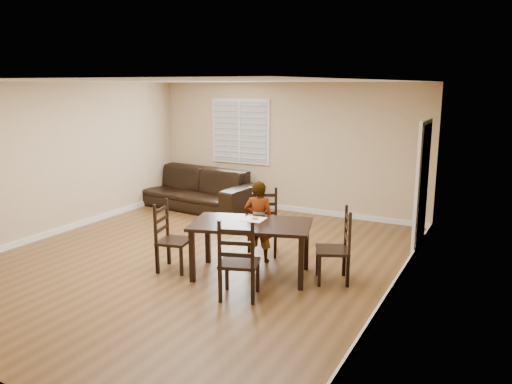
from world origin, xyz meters
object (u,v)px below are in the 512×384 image
at_px(chair_far, 237,265).
at_px(chair_left, 167,239).
at_px(dining_table, 251,229).
at_px(donut, 255,218).
at_px(chair_right, 342,249).
at_px(sofa, 194,188).
at_px(child, 259,222).
at_px(chair_near, 263,223).

relative_size(chair_far, chair_left, 1.04).
height_order(dining_table, chair_far, chair_far).
relative_size(chair_left, donut, 10.28).
height_order(chair_right, sofa, chair_right).
bearing_deg(sofa, chair_left, -54.88).
bearing_deg(child, dining_table, 94.41).
bearing_deg(chair_far, chair_near, -90.74).
distance_m(dining_table, chair_near, 1.07).
relative_size(chair_right, child, 0.82).
relative_size(chair_right, sofa, 0.35).
bearing_deg(chair_left, dining_table, -86.61).
xyz_separation_m(chair_near, chair_far, (0.57, -1.84, 0.00)).
height_order(chair_near, chair_right, chair_near).
distance_m(chair_far, chair_left, 1.54).
distance_m(chair_left, chair_right, 2.51).
height_order(chair_far, donut, chair_far).
height_order(chair_far, chair_left, chair_far).
bearing_deg(dining_table, donut, 83.66).
bearing_deg(chair_far, donut, -92.26).
distance_m(dining_table, chair_far, 0.90).
relative_size(chair_near, child, 0.84).
height_order(dining_table, chair_left, chair_left).
height_order(dining_table, donut, donut).
distance_m(chair_near, child, 0.48).
xyz_separation_m(chair_left, donut, (1.17, 0.54, 0.33)).
xyz_separation_m(chair_left, chair_right, (2.40, 0.73, 0.01)).
height_order(chair_near, chair_far, chair_far).
height_order(chair_far, chair_right, chair_far).
bearing_deg(chair_right, child, -122.66).
height_order(child, donut, child).
bearing_deg(donut, chair_right, 8.92).
height_order(chair_left, child, child).
relative_size(chair_far, sofa, 0.36).
relative_size(child, donut, 12.67).
relative_size(chair_far, child, 0.84).
relative_size(dining_table, donut, 18.66).
distance_m(chair_left, donut, 1.33).
relative_size(dining_table, chair_right, 1.79).
relative_size(chair_far, donut, 10.66).
distance_m(chair_right, donut, 1.29).
bearing_deg(child, chair_right, 159.63).
bearing_deg(chair_left, chair_right, -86.03).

